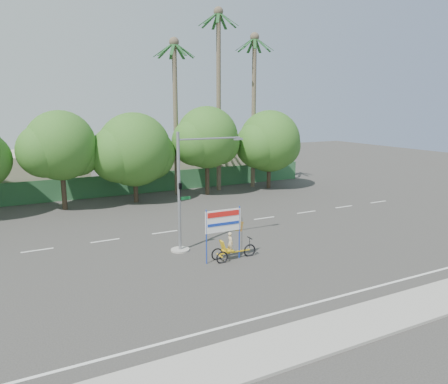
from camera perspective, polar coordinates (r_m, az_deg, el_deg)
name	(u,v)px	position (r m, az deg, el deg)	size (l,w,h in m)	color
ground	(251,265)	(23.89, 3.59, -9.52)	(120.00, 120.00, 0.00)	#33302D
sidewalk_near	(351,325)	(18.45, 16.29, -16.39)	(50.00, 2.40, 0.12)	gray
fence	(135,184)	(42.83, -11.49, 1.08)	(38.00, 0.08, 2.00)	#336B3D
building_left	(18,175)	(45.52, -25.35, 2.08)	(12.00, 8.00, 4.00)	beige
building_right	(193,164)	(49.58, -4.11, 3.60)	(14.00, 8.00, 3.60)	beige
tree_left	(60,148)	(37.47, -20.63, 5.39)	(6.66, 5.60, 8.07)	#473828
tree_center	(134,152)	(38.72, -11.72, 5.17)	(7.62, 6.40, 7.85)	#473828
tree_right	(207,140)	(41.13, -2.29, 6.83)	(6.90, 5.80, 8.36)	#473828
tree_far_right	(269,143)	(44.63, 5.90, 6.38)	(7.38, 6.20, 7.94)	#473828
palm_tall	(219,83)	(43.29, -0.71, 13.99)	(3.73, 3.79, 17.45)	#70604C
palm_mid	(254,95)	(45.21, 3.92, 12.51)	(3.73, 3.79, 15.45)	#70604C
palm_short	(175,100)	(41.40, -6.38, 11.82)	(3.73, 3.79, 14.45)	#70604C
traffic_signal	(184,202)	(25.50, -5.23, -1.33)	(4.72, 1.10, 7.00)	gray
trike_billboard	(228,239)	(24.21, 0.53, -6.12)	(3.12, 0.72, 3.06)	black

